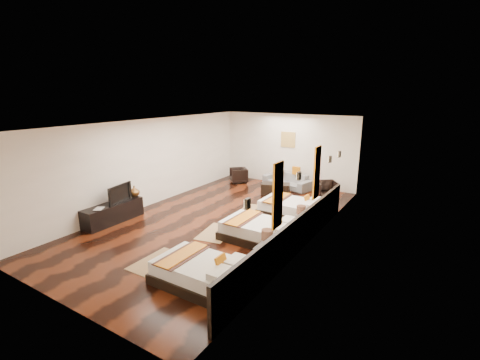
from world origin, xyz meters
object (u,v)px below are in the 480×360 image
Objects in this scene: nightstand_b at (300,226)px; book at (95,209)px; bed_mid at (262,231)px; bed_far at (293,208)px; figurine at (134,191)px; tv at (118,193)px; nightstand_a at (267,255)px; sofa at (287,180)px; tv_console at (113,213)px; coffee_table at (275,189)px; table_plant at (275,180)px; bed_near at (204,273)px; armchair_left at (239,175)px; armchair_right at (326,190)px.

nightstand_b is 5.49m from book.
bed_mid is 2.00m from bed_far.
tv is at bearing -85.53° from figurine.
tv reaches higher than book.
sofa is (-2.20, 5.99, -0.02)m from nightstand_a.
tv_console is 0.63m from book.
coffee_table is (2.74, 4.90, -0.08)m from tv_console.
table_plant is at bearing -84.78° from coffee_table.
nightstand_b reaches higher than bed_far.
nightstand_b is 5.19m from tv.
bed_near is 5.79× the size of figurine.
bed_near reaches higher than tv_console.
figurine reaches higher than bed_mid.
tv_console is 5.51× the size of figurine.
figurine reaches higher than bed_far.
bed_mid is 1.40m from nightstand_a.
book is at bearing 164.92° from tv.
tv is 5.46m from armchair_left.
tv is 0.47× the size of sofa.
armchair_right reaches higher than coffee_table.
nightstand_a reaches higher than sofa.
book is 0.15× the size of sofa.
armchair_left reaches higher than book.
tv_console is 2.57× the size of armchair_right.
coffee_table is 0.34m from table_plant.
armchair_left is at bearing 144.78° from bed_far.
figurine is 4.95m from coffee_table.
book is 6.12m from coffee_table.
coffee_table is (-2.20, 4.94, -0.11)m from nightstand_a.
bed_far is at bearing 41.33° from book.
bed_mid is at bearing -5.94° from armchair_left.
tv is at bearing 161.36° from bed_near.
table_plant is at bearing 129.73° from bed_far.
figurine is 0.47× the size of armchair_right.
bed_mid is 1.94× the size of coffee_table.
bed_far is 2.18× the size of nightstand_a.
bed_near is at bearing -90.01° from bed_mid.
nightstand_a reaches higher than armchair_left.
figurine is (-4.19, -0.32, 0.46)m from bed_mid.
armchair_right reaches higher than tv_console.
armchair_left is at bearing -154.48° from sofa.
table_plant reaches higher than book.
tv_console is (-4.95, -1.82, -0.02)m from nightstand_b.
bed_mid is at bearing -68.94° from coffee_table.
nightstand_b is at bearing -82.58° from tv.
nightstand_b is 5.63m from armchair_left.
armchair_left is 2.13m from table_plant.
armchair_left is (-2.00, -0.38, 0.02)m from sofa.
nightstand_a is 0.95× the size of tv.
bed_mid reaches higher than armchair_left.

